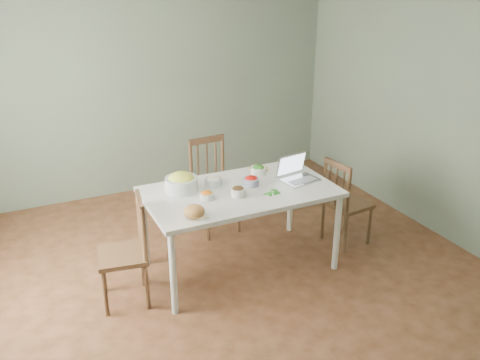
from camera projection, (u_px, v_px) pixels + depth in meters
name	position (u px, v px, depth m)	size (l,w,h in m)	color
floor	(229.00, 280.00, 4.92)	(5.00, 5.00, 0.00)	#412310
wall_back	(147.00, 89.00, 6.48)	(5.00, 0.00, 2.70)	#5F675D
wall_front	(454.00, 311.00, 2.31)	(5.00, 0.00, 2.70)	#5F675D
wall_right	(445.00, 114.00, 5.38)	(0.00, 5.00, 2.70)	#5F675D
dining_table	(240.00, 229.00, 4.99)	(1.78, 1.00, 0.84)	white
chair_far	(215.00, 187.00, 5.68)	(0.46, 0.44, 1.04)	#472B19
chair_left	(122.00, 252.00, 4.44)	(0.43, 0.41, 0.98)	#472B19
chair_right	(348.00, 201.00, 5.43)	(0.42, 0.40, 0.96)	#472B19
bread_boule	(194.00, 212.00, 4.27)	(0.18, 0.18, 0.12)	#C37F3C
butter_stick	(202.00, 218.00, 4.26)	(0.11, 0.03, 0.03)	#F6F1C2
bowl_squash	(181.00, 182.00, 4.77)	(0.31, 0.31, 0.18)	#F5E156
bowl_carrot	(207.00, 195.00, 4.63)	(0.13, 0.13, 0.07)	#DC5B00
bowl_onion	(214.00, 181.00, 4.91)	(0.16, 0.16, 0.09)	white
bowl_mushroom	(238.00, 191.00, 4.69)	(0.14, 0.14, 0.09)	black
bowl_redpep	(251.00, 181.00, 4.92)	(0.15, 0.15, 0.09)	red
bowl_broccoli	(258.00, 169.00, 5.18)	(0.15, 0.15, 0.09)	#225314
flatbread	(259.00, 169.00, 5.31)	(0.20, 0.20, 0.02)	tan
basil_bunch	(271.00, 192.00, 4.76)	(0.19, 0.19, 0.02)	#1A8016
laptop	(301.00, 169.00, 4.99)	(0.35, 0.29, 0.24)	silver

